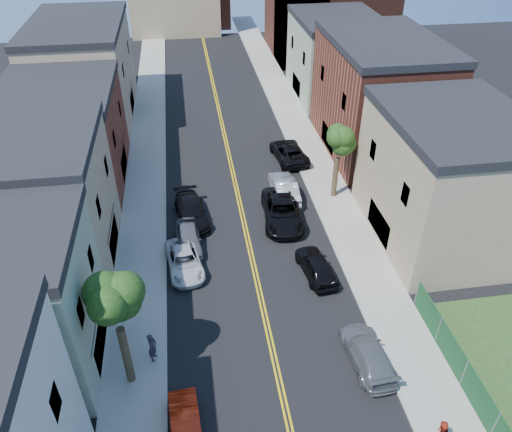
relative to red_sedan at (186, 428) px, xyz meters
name	(u,v)px	position (x,y,z in m)	size (l,w,h in m)	color
sidewalk_left	(146,153)	(-2.84, 29.63, -0.59)	(3.20, 100.00, 0.15)	gray
sidewalk_right	(306,142)	(12.96, 29.63, -0.59)	(3.20, 100.00, 0.15)	gray
curb_left	(164,152)	(-1.09, 29.63, -0.59)	(0.30, 100.00, 0.15)	gray
curb_right	(289,143)	(11.21, 29.63, -0.59)	(0.30, 100.00, 0.15)	gray
bldg_left_palegrn	(0,311)	(-8.94, 5.63, 3.58)	(9.00, 8.00, 8.50)	gray
bldg_left_tan_near	(36,208)	(-8.94, 14.63, 3.83)	(9.00, 10.00, 9.00)	#998466
bldg_left_brick	(65,139)	(-8.94, 25.63, 3.33)	(9.00, 12.00, 8.00)	brown
bldg_left_tan_far	(84,73)	(-8.94, 39.63, 4.08)	(9.00, 16.00, 9.50)	#998466
bldg_right_tan	(446,182)	(19.06, 13.63, 3.83)	(9.00, 12.00, 9.00)	#998466
bldg_right_brick	(378,99)	(19.06, 27.63, 4.33)	(9.00, 14.00, 10.00)	brown
bldg_right_palegrn	(335,59)	(19.06, 41.63, 3.58)	(9.00, 12.00, 8.50)	gray
church	(323,2)	(21.40, 56.70, 6.58)	(16.20, 14.20, 22.60)	#4C2319
fence_right	(479,398)	(14.56, -0.87, 0.43)	(0.04, 15.00, 1.90)	#143F1E
tree_left_mid	(112,293)	(-2.81, 3.64, 5.92)	(5.20, 5.20, 9.29)	#392D1C
tree_right_far	(340,134)	(12.98, 19.64, 5.09)	(4.40, 4.40, 8.03)	#392D1C
red_sedan	(186,428)	(0.00, 0.00, 0.00)	(1.41, 4.05, 1.33)	red
white_pickup	(184,261)	(0.33, 12.38, 0.01)	(2.26, 4.90, 1.36)	silver
grey_car_left	(188,239)	(0.71, 14.72, 0.10)	(1.82, 4.53, 1.54)	#57595F
black_car_left	(191,212)	(1.08, 18.05, 0.11)	(2.18, 5.37, 1.56)	black
grey_car_right	(368,353)	(10.14, 2.93, 0.04)	(1.99, 4.89, 1.42)	slate
black_car_right	(317,266)	(9.14, 10.44, 0.10)	(1.81, 4.50, 1.53)	black
silver_car_right	(284,188)	(8.86, 20.27, 0.19)	(1.82, 5.21, 1.72)	#B2B4BA
dark_car_right_far	(289,152)	(10.56, 26.52, 0.12)	(2.60, 5.65, 1.57)	black
black_suv_lane	(282,211)	(8.06, 16.95, 0.21)	(2.91, 6.32, 1.76)	black
pedestrian_left	(152,347)	(-1.64, 4.84, 0.43)	(0.69, 0.45, 1.90)	#27262E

